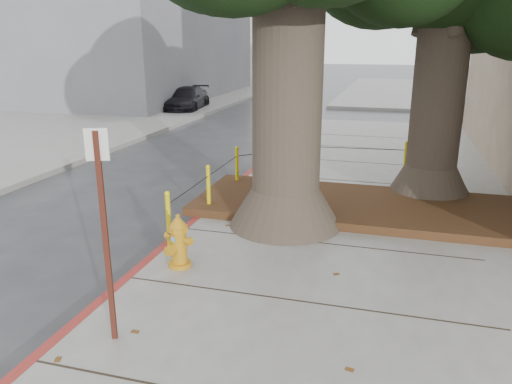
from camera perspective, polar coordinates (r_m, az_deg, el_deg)
ground at (r=6.81m, az=0.74°, el=-12.90°), size 140.00×140.00×0.00m
sidewalk_far at (r=36.13m, az=23.25°, el=10.39°), size 16.00×20.00×0.15m
curb_red at (r=9.52m, az=-6.99°, el=-3.52°), size 0.14×26.00×0.16m
planter_bed at (r=10.13m, az=11.47°, el=-1.55°), size 6.40×2.60×0.16m
bollard_ring at (r=10.71m, az=2.37°, el=2.22°), size 3.79×5.39×0.95m
fire_hydrant at (r=7.47m, az=-8.85°, el=-5.60°), size 0.43×0.43×0.82m
signpost at (r=5.52m, az=-16.94°, el=-3.73°), size 0.23×0.10×2.40m
car_silver at (r=23.55m, az=24.37°, el=8.53°), size 3.23×1.58×1.06m
car_dark at (r=25.38m, az=-7.93°, el=10.47°), size 2.10×4.14×1.15m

